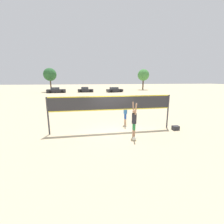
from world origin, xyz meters
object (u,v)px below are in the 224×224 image
object	(u,v)px
parked_car_mid	(56,90)
parked_car_far	(86,90)
volleyball_net	(112,105)
parked_car_near	(115,90)
player_spiker	(134,119)
player_blocker	(125,111)
volleyball	(134,139)
tree_right_cluster	(50,75)
tree_left_cluster	(143,75)
gear_bag	(176,128)

from	to	relation	value
parked_car_mid	parked_car_far	distance (m)	7.60
volleyball_net	parked_car_near	distance (m)	31.68
parked_car_near	parked_car_far	world-z (taller)	parked_car_far
player_spiker	player_blocker	xyz separation A→B (m)	(0.14, 2.51, 0.01)
volleyball	tree_right_cluster	xyz separation A→B (m)	(-12.20, 37.31, 4.60)
parked_car_near	tree_right_cluster	xyz separation A→B (m)	(-17.39, 4.41, 4.11)
volleyball_net	tree_right_cluster	distance (m)	37.31
parked_car_far	tree_right_cluster	world-z (taller)	tree_right_cluster
tree_left_cluster	tree_right_cluster	xyz separation A→B (m)	(-28.75, -3.78, -0.11)
gear_bag	tree_right_cluster	world-z (taller)	tree_right_cluster
gear_bag	tree_left_cluster	bearing A→B (deg)	71.69
gear_bag	parked_car_far	xyz separation A→B (m)	(-6.01, 32.93, 0.49)
parked_car_near	volleyball	bearing A→B (deg)	-111.87
gear_bag	tree_right_cluster	distance (m)	39.51
player_blocker	parked_car_mid	world-z (taller)	player_blocker
volleyball_net	volleyball	bearing A→B (deg)	-62.32
gear_bag	parked_car_near	size ratio (longest dim) A/B	0.09
parked_car_near	tree_right_cluster	bearing A→B (deg)	152.89
parked_car_near	parked_car_mid	distance (m)	15.40
volleyball	parked_car_near	bearing A→B (deg)	81.02
volleyball_net	parked_car_near	size ratio (longest dim) A/B	1.74
volleyball	tree_right_cluster	world-z (taller)	tree_right_cluster
tree_left_cluster	tree_right_cluster	world-z (taller)	tree_left_cluster
parked_car_mid	parked_car_far	size ratio (longest dim) A/B	1.15
volleyball	gear_bag	distance (m)	3.61
player_blocker	gear_bag	distance (m)	3.70
gear_bag	parked_car_far	world-z (taller)	parked_car_far
player_blocker	parked_car_mid	xyz separation A→B (m)	(-10.45, 30.47, -0.47)
tree_left_cluster	parked_car_mid	bearing A→B (deg)	-164.11
parked_car_mid	volleyball	bearing A→B (deg)	-79.19
volleyball_net	parked_car_far	size ratio (longest dim) A/B	1.92
parked_car_mid	tree_left_cluster	xyz separation A→B (m)	(26.74, 7.61, 4.19)
parked_car_mid	tree_right_cluster	xyz separation A→B (m)	(-2.00, 3.83, 4.07)
player_blocker	tree_right_cluster	xyz separation A→B (m)	(-12.45, 34.30, 3.60)
volleyball	parked_car_mid	world-z (taller)	parked_car_mid
player_spiker	tree_left_cluster	world-z (taller)	tree_left_cluster
parked_car_near	parked_car_far	xyz separation A→B (m)	(-7.83, 1.31, 0.02)
parked_car_mid	tree_left_cluster	bearing A→B (deg)	9.76
gear_bag	parked_car_mid	size ratio (longest dim) A/B	0.09
parked_car_near	parked_car_far	distance (m)	7.94
player_spiker	tree_right_cluster	world-z (taller)	tree_right_cluster
player_spiker	player_blocker	distance (m)	2.52
parked_car_near	parked_car_far	size ratio (longest dim) A/B	1.10
player_spiker	gear_bag	world-z (taller)	player_spiker
volleyball	parked_car_near	world-z (taller)	parked_car_near
volleyball_net	volleyball	size ratio (longest dim) A/B	35.36
player_spiker	player_blocker	bearing A→B (deg)	-3.23
gear_bag	parked_car_mid	bearing A→B (deg)	112.85
parked_car_mid	parked_car_far	world-z (taller)	parked_car_mid
volleyball	gear_bag	size ratio (longest dim) A/B	0.52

